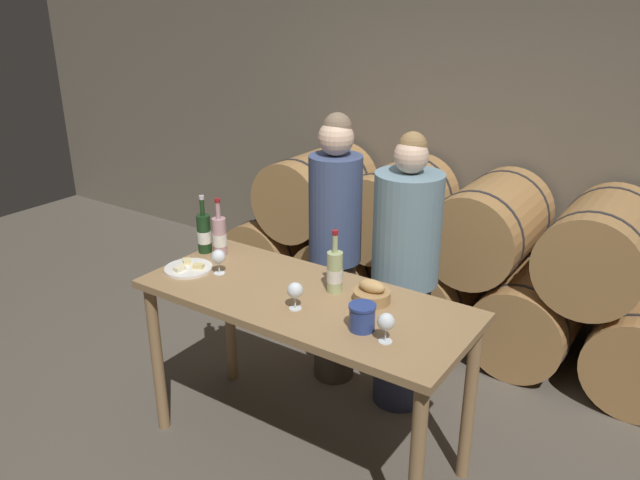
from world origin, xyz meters
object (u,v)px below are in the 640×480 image
at_px(wine_bottle_rose, 220,236).
at_px(wine_glass_left, 295,291).
at_px(tasting_table, 304,319).
at_px(cheese_plate, 188,268).
at_px(person_right, 405,276).
at_px(blue_crock, 362,316).
at_px(wine_glass_far_left, 218,257).
at_px(wine_bottle_red, 204,233).
at_px(wine_bottle_white, 335,271).
at_px(bread_basket, 372,294).
at_px(person_left, 335,249).
at_px(wine_glass_center, 386,322).

distance_m(wine_bottle_rose, wine_glass_left, 0.80).
xyz_separation_m(tasting_table, cheese_plate, (-0.70, -0.09, 0.14)).
bearing_deg(person_right, blue_crock, -76.51).
bearing_deg(wine_glass_far_left, wine_bottle_rose, 131.00).
bearing_deg(wine_bottle_red, wine_glass_left, -17.95).
bearing_deg(wine_bottle_rose, wine_bottle_white, -2.24).
bearing_deg(tasting_table, bread_basket, 24.00).
bearing_deg(wine_bottle_white, person_left, 122.55).
bearing_deg(wine_glass_center, wine_glass_left, 176.95).
bearing_deg(tasting_table, person_left, 110.77).
bearing_deg(wine_bottle_red, bread_basket, -0.32).
height_order(wine_bottle_white, cheese_plate, wine_bottle_white).
distance_m(tasting_table, wine_bottle_red, 0.85).
xyz_separation_m(person_left, blue_crock, (0.67, -0.82, 0.12)).
xyz_separation_m(cheese_plate, wine_glass_left, (0.74, -0.04, 0.08)).
relative_size(tasting_table, wine_bottle_rose, 5.05).
bearing_deg(wine_bottle_red, cheese_plate, -66.89).
distance_m(wine_bottle_red, wine_glass_center, 1.37).
xyz_separation_m(wine_bottle_rose, blue_crock, (1.10, -0.28, -0.05)).
bearing_deg(wine_bottle_rose, wine_glass_left, -21.51).
relative_size(person_right, bread_basket, 9.20).
bearing_deg(wine_bottle_rose, person_right, 30.59).
bearing_deg(bread_basket, wine_glass_center, -51.47).
relative_size(cheese_plate, wine_glass_far_left, 1.90).
bearing_deg(cheese_plate, wine_bottle_rose, 89.81).
relative_size(person_left, cheese_plate, 6.62).
xyz_separation_m(tasting_table, person_right, (0.21, 0.70, 0.02)).
distance_m(tasting_table, cheese_plate, 0.72).
height_order(wine_bottle_red, wine_glass_far_left, wine_bottle_red).
height_order(wine_bottle_red, wine_glass_center, wine_bottle_red).
bearing_deg(bread_basket, wine_glass_left, -134.67).
xyz_separation_m(tasting_table, bread_basket, (0.31, 0.14, 0.17)).
bearing_deg(tasting_table, wine_glass_far_left, -176.13).
bearing_deg(person_left, blue_crock, -50.80).
bearing_deg(person_left, wine_glass_far_left, -109.67).
distance_m(bread_basket, wine_glass_far_left, 0.85).
xyz_separation_m(person_left, person_right, (0.47, -0.00, -0.05)).
xyz_separation_m(wine_bottle_red, wine_glass_left, (0.84, -0.27, -0.02)).
bearing_deg(person_left, wine_bottle_rose, -129.03).
bearing_deg(bread_basket, wine_glass_far_left, -168.32).
distance_m(person_left, wine_glass_center, 1.18).
bearing_deg(wine_bottle_red, wine_bottle_rose, 10.89).
bearing_deg(tasting_table, wine_bottle_white, 53.48).
relative_size(tasting_table, wine_glass_far_left, 12.46).
bearing_deg(wine_bottle_rose, wine_glass_far_left, -49.00).
bearing_deg(cheese_plate, blue_crock, -1.54).
distance_m(wine_glass_left, wine_glass_center, 0.50).
xyz_separation_m(wine_glass_far_left, wine_glass_left, (0.57, -0.09, 0.00)).
xyz_separation_m(person_left, cheese_plate, (-0.43, -0.79, 0.06)).
distance_m(wine_bottle_red, blue_crock, 1.23).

